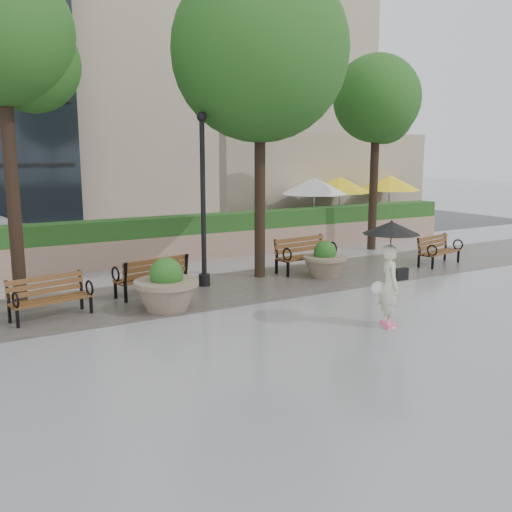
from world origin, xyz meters
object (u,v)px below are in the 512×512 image
bench_1 (51,306)px  bench_3 (305,262)px  bench_4 (439,256)px  planter_right (325,263)px  planter_left (167,290)px  pedestrian (390,263)px  bench_2 (152,284)px  lamppost (203,211)px

bench_1 → bench_3: bearing=-2.3°
bench_1 → bench_4: bearing=-11.9°
bench_4 → planter_right: size_ratio=1.44×
planter_left → pedestrian: bearing=-43.5°
bench_3 → bench_2: bearing=178.1°
bench_4 → lamppost: lamppost is taller
pedestrian → bench_3: bearing=7.1°
bench_1 → planter_left: 2.29m
bench_1 → pedestrian: size_ratio=0.82×
lamppost → planter_right: bearing=-11.2°
bench_4 → pedestrian: 6.62m
planter_right → lamppost: (-3.20, 0.64, 1.47)m
bench_4 → planter_left: (-8.68, -0.59, 0.19)m
bench_3 → bench_4: (3.93, -1.19, -0.03)m
planter_left → lamppost: (1.61, 1.61, 1.41)m
planter_right → lamppost: bearing=168.8°
bench_3 → lamppost: 3.51m
bench_1 → planter_right: planter_right is taller
bench_3 → planter_left: (-4.75, -1.78, 0.16)m
bench_1 → bench_4: 10.87m
planter_right → bench_3: bearing=95.0°
planter_right → pedestrian: size_ratio=0.58×
planter_left → bench_4: bearing=3.9°
bench_3 → bench_4: 4.11m
bench_4 → pedestrian: pedestrian is taller
bench_2 → planter_right: bearing=163.8°
bench_3 → lamppost: bearing=176.4°
bench_4 → lamppost: (-7.06, 1.03, 1.60)m
lamppost → pedestrian: (1.64, -4.70, -0.64)m
planter_right → bench_1: bearing=-177.2°
planter_left → lamppost: size_ratio=0.32×
lamppost → bench_3: bearing=3.0°
bench_1 → planter_left: bearing=-27.8°
pedestrian → planter_right: bearing=3.2°
planter_left → bench_3: bearing=20.5°
bench_3 → pedestrian: bearing=-113.7°
planter_left → pedestrian: pedestrian is taller
planter_right → lamppost: 3.58m
bench_2 → lamppost: lamppost is taller
bench_4 → planter_right: (-3.86, 0.39, 0.13)m
planter_right → pedestrian: (-1.56, -4.06, 0.83)m
bench_3 → bench_1: bearing=-177.3°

